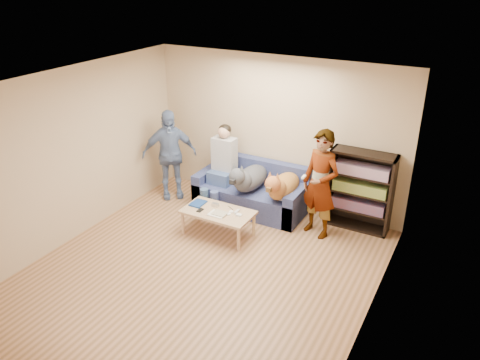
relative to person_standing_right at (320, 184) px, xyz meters
The scene contains 27 objects.
ground 2.27m from the person_standing_right, 120.01° to the right, with size 5.00×5.00×0.00m, color olive.
ceiling 2.73m from the person_standing_right, 120.01° to the right, with size 5.00×5.00×0.00m, color white.
wall_back 1.33m from the person_standing_right, 147.16° to the left, with size 4.50×4.50×0.00m, color tan.
wall_front 4.47m from the person_standing_right, 103.68° to the right, with size 4.50×4.50×0.00m, color tan.
wall_left 3.80m from the person_standing_right, 151.12° to the right, with size 5.00×5.00×0.00m, color tan.
wall_right 2.22m from the person_standing_right, 56.66° to the right, with size 5.00×5.00×0.00m, color tan.
blanket 0.69m from the person_standing_right, behind, with size 0.47×0.40×0.16m, color #B5B5BA.
person_standing_right is the anchor object (origin of this frame).
person_standing_left 2.81m from the person_standing_right, behind, with size 0.96×0.40×1.64m, color #6B7DAB.
held_controller 0.32m from the person_standing_right, 135.00° to the right, with size 0.04×0.12×0.03m, color white.
notebook_blue 1.95m from the person_standing_right, 157.25° to the right, with size 0.20×0.26×0.03m, color navy.
papers 1.63m from the person_standing_right, 145.80° to the right, with size 0.26×0.20×0.01m, color silver.
magazine 1.59m from the person_standing_right, 145.79° to the right, with size 0.22×0.17×0.01m, color #ACA289.
camera_silver 1.67m from the person_standing_right, 155.70° to the right, with size 0.11×0.06×0.05m, color silver.
controller_a 1.34m from the person_standing_right, 147.43° to the right, with size 0.04×0.13×0.03m, color silver.
controller_b 1.32m from the person_standing_right, 142.37° to the right, with size 0.09×0.06×0.03m, color white.
headphone_cup_a 1.47m from the person_standing_right, 145.06° to the right, with size 0.07×0.07×0.02m, color white.
headphone_cup_b 1.43m from the person_standing_right, 147.83° to the right, with size 0.07×0.07×0.02m, color white.
pen_orange 1.72m from the person_standing_right, 145.45° to the right, with size 0.01×0.01×0.14m, color orange.
pen_black 1.44m from the person_standing_right, 153.86° to the right, with size 0.01×0.01×0.14m, color black.
wallet 1.89m from the person_standing_right, 150.55° to the right, with size 0.07×0.12×0.01m, color black.
sofa 1.45m from the person_standing_right, 168.07° to the left, with size 1.90×0.85×0.82m.
person_seated 1.84m from the person_standing_right, behind, with size 0.40×0.73×1.47m.
dog_gray 1.30m from the person_standing_right, behind, with size 0.42×1.26×0.62m.
dog_tan 0.71m from the person_standing_right, behind, with size 0.41×1.16×0.59m.
coffee_table 1.64m from the person_standing_right, 149.87° to the right, with size 1.10×0.60×0.42m.
bookshelf 0.73m from the person_standing_right, 45.61° to the left, with size 1.00×0.34×1.30m.
Camera 1 is at (3.03, -4.39, 3.90)m, focal length 35.00 mm.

